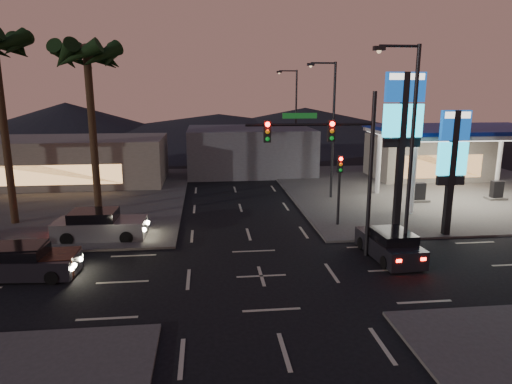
{
  "coord_description": "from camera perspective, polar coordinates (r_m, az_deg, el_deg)",
  "views": [
    {
      "loc": [
        -2.3,
        -18.72,
        8.07
      ],
      "look_at": [
        0.17,
        3.65,
        3.0
      ],
      "focal_mm": 32.0,
      "sensor_mm": 36.0,
      "label": 1
    }
  ],
  "objects": [
    {
      "name": "ground",
      "position": [
        20.52,
        0.66,
        -10.47
      ],
      "size": [
        140.0,
        140.0,
        0.0
      ],
      "primitive_type": "plane",
      "color": "black",
      "rests_on": "ground"
    },
    {
      "name": "corner_lot_ne",
      "position": [
        40.06,
        21.04,
        0.3
      ],
      "size": [
        24.0,
        24.0,
        0.12
      ],
      "primitive_type": "cube",
      "color": "#47443F",
      "rests_on": "ground"
    },
    {
      "name": "corner_lot_nw",
      "position": [
        38.18,
        -27.16,
        -0.84
      ],
      "size": [
        24.0,
        24.0,
        0.12
      ],
      "primitive_type": "cube",
      "color": "#47443F",
      "rests_on": "ground"
    },
    {
      "name": "gas_station",
      "position": [
        35.89,
        24.57,
        6.78
      ],
      "size": [
        12.2,
        8.2,
        5.47
      ],
      "color": "silver",
      "rests_on": "ground"
    },
    {
      "name": "convenience_store",
      "position": [
        45.02,
        20.63,
        4.13
      ],
      "size": [
        10.0,
        6.0,
        4.0
      ],
      "primitive_type": "cube",
      "color": "#726B5B",
      "rests_on": "ground"
    },
    {
      "name": "pylon_sign_tall",
      "position": [
        26.58,
        17.9,
        8.47
      ],
      "size": [
        2.2,
        0.35,
        9.0
      ],
      "color": "black",
      "rests_on": "ground"
    },
    {
      "name": "pylon_sign_short",
      "position": [
        26.98,
        23.37,
        4.38
      ],
      "size": [
        1.6,
        0.35,
        7.0
      ],
      "color": "black",
      "rests_on": "ground"
    },
    {
      "name": "traffic_signal_mast",
      "position": [
        21.77,
        9.96,
        5.0
      ],
      "size": [
        6.1,
        0.39,
        8.0
      ],
      "color": "black",
      "rests_on": "ground"
    },
    {
      "name": "pedestal_signal",
      "position": [
        27.35,
        10.4,
        1.64
      ],
      "size": [
        0.32,
        0.39,
        4.3
      ],
      "color": "black",
      "rests_on": "ground"
    },
    {
      "name": "streetlight_near",
      "position": [
        21.85,
        18.45,
        5.86
      ],
      "size": [
        2.14,
        0.25,
        10.0
      ],
      "color": "black",
      "rests_on": "ground"
    },
    {
      "name": "streetlight_mid",
      "position": [
        34.05,
        9.32,
        8.56
      ],
      "size": [
        2.14,
        0.25,
        10.0
      ],
      "color": "black",
      "rests_on": "ground"
    },
    {
      "name": "streetlight_far",
      "position": [
        47.66,
        4.78,
        9.82
      ],
      "size": [
        2.14,
        0.25,
        10.0
      ],
      "color": "black",
      "rests_on": "ground"
    },
    {
      "name": "palm_a",
      "position": [
        29.04,
        -20.31,
        14.61
      ],
      "size": [
        4.41,
        4.41,
        10.86
      ],
      "color": "black",
      "rests_on": "ground"
    },
    {
      "name": "building_far_west",
      "position": [
        42.8,
        -22.14,
        3.6
      ],
      "size": [
        16.0,
        8.0,
        4.0
      ],
      "primitive_type": "cube",
      "color": "#726B5B",
      "rests_on": "ground"
    },
    {
      "name": "building_far_mid",
      "position": [
        45.31,
        -0.8,
        5.25
      ],
      "size": [
        12.0,
        9.0,
        4.4
      ],
      "primitive_type": "cube",
      "color": "#4C4C51",
      "rests_on": "ground"
    },
    {
      "name": "hill_left",
      "position": [
        82.09,
        -22.58,
        8.19
      ],
      "size": [
        40.0,
        40.0,
        6.0
      ],
      "primitive_type": "cone",
      "color": "black",
      "rests_on": "ground"
    },
    {
      "name": "hill_right",
      "position": [
        80.8,
        6.15,
        8.67
      ],
      "size": [
        50.0,
        50.0,
        5.0
      ],
      "primitive_type": "cone",
      "color": "black",
      "rests_on": "ground"
    },
    {
      "name": "hill_center",
      "position": [
        78.99,
        -4.66,
        8.24
      ],
      "size": [
        60.0,
        60.0,
        4.0
      ],
      "primitive_type": "cone",
      "color": "black",
      "rests_on": "ground"
    },
    {
      "name": "car_lane_a_front",
      "position": [
        22.55,
        -26.77,
        -7.95
      ],
      "size": [
        4.37,
        2.06,
        1.39
      ],
      "color": "black",
      "rests_on": "ground"
    },
    {
      "name": "car_lane_a_mid",
      "position": [
        22.73,
        -26.9,
        -7.75
      ],
      "size": [
        4.46,
        1.97,
        1.44
      ],
      "color": "black",
      "rests_on": "ground"
    },
    {
      "name": "car_lane_b_front",
      "position": [
        26.53,
        -18.99,
        -4.03
      ],
      "size": [
        5.05,
        2.24,
        1.63
      ],
      "color": "slate",
      "rests_on": "ground"
    },
    {
      "name": "suv_station",
      "position": [
        23.3,
        16.38,
        -6.36
      ],
      "size": [
        2.11,
        4.43,
        1.44
      ],
      "color": "black",
      "rests_on": "ground"
    }
  ]
}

